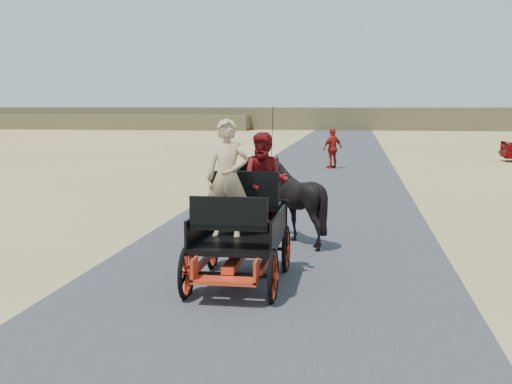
# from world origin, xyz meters

# --- Properties ---
(ground) EXTENTS (140.00, 140.00, 0.00)m
(ground) POSITION_xyz_m (0.00, 0.00, 0.00)
(ground) COLOR tan
(road) EXTENTS (6.00, 140.00, 0.01)m
(road) POSITION_xyz_m (0.00, 0.00, 0.01)
(road) COLOR #38383A
(road) RESTS_ON ground
(ridge_far) EXTENTS (140.00, 6.00, 2.40)m
(ridge_far) POSITION_xyz_m (0.00, 62.00, 1.20)
(ridge_far) COLOR brown
(ridge_far) RESTS_ON ground
(ridge_near) EXTENTS (40.00, 4.00, 1.60)m
(ridge_near) POSITION_xyz_m (-30.00, 58.00, 0.80)
(ridge_near) COLOR brown
(ridge_near) RESTS_ON ground
(carriage) EXTENTS (1.30, 2.40, 0.72)m
(carriage) POSITION_xyz_m (-0.39, -0.49, 0.36)
(carriage) COLOR black
(carriage) RESTS_ON ground
(horse_left) EXTENTS (0.91, 2.01, 1.70)m
(horse_left) POSITION_xyz_m (-0.94, 2.51, 0.85)
(horse_left) COLOR black
(horse_left) RESTS_ON ground
(horse_right) EXTENTS (1.37, 1.54, 1.70)m
(horse_right) POSITION_xyz_m (0.16, 2.51, 0.85)
(horse_right) COLOR black
(horse_right) RESTS_ON ground
(driver_man) EXTENTS (0.66, 0.43, 1.80)m
(driver_man) POSITION_xyz_m (-0.59, -0.44, 1.62)
(driver_man) COLOR tan
(driver_man) RESTS_ON carriage
(passenger_woman) EXTENTS (0.77, 0.60, 1.58)m
(passenger_woman) POSITION_xyz_m (-0.09, 0.11, 1.51)
(passenger_woman) COLOR #660C0F
(passenger_woman) RESTS_ON carriage
(pedestrian) EXTENTS (1.02, 1.00, 1.73)m
(pedestrian) POSITION_xyz_m (0.36, 17.66, 0.86)
(pedestrian) COLOR #A41C12
(pedestrian) RESTS_ON ground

